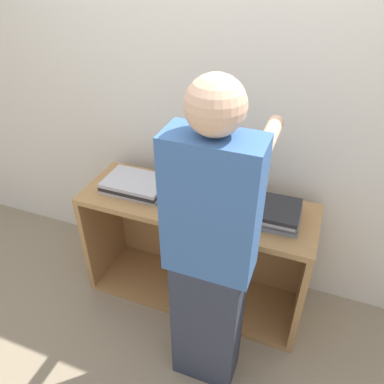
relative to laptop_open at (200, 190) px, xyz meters
name	(u,v)px	position (x,y,z in m)	size (l,w,h in m)	color
ground_plane	(183,318)	(0.00, -0.30, -0.84)	(12.00, 12.00, 0.00)	gray
wall_back	(217,116)	(0.00, 0.29, 0.36)	(8.00, 0.05, 2.40)	silver
cart	(200,244)	(0.00, 0.01, -0.45)	(1.42, 0.48, 0.79)	#A87A47
laptop_open	(200,190)	(0.00, 0.00, 0.00)	(0.38, 0.36, 0.26)	#333338
laptop_stack_left	(135,184)	(-0.40, -0.06, -0.02)	(0.38, 0.26, 0.07)	#B7B7BC
laptop_stack_right	(265,211)	(0.41, -0.06, -0.01)	(0.40, 0.28, 0.09)	gray
person	(210,258)	(0.25, -0.55, 0.03)	(0.40, 0.53, 1.72)	#2D3342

